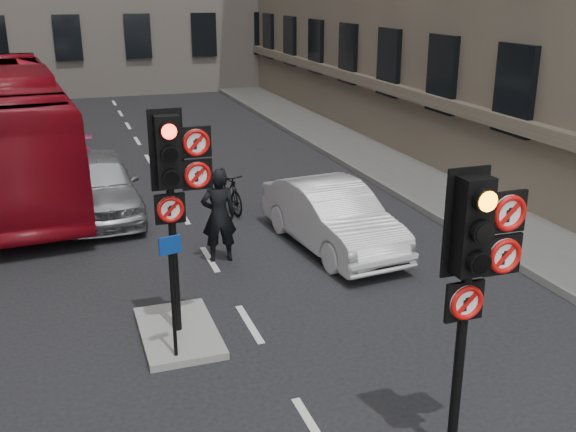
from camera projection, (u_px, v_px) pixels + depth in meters
pavement_right at (419, 177)px, 19.80m from camera, size 3.00×50.00×0.16m
centre_island at (178, 332)px, 10.95m from camera, size 1.20×2.00×0.12m
signal_near at (476, 257)px, 7.38m from camera, size 0.91×0.40×3.58m
signal_far at (175, 175)px, 10.12m from camera, size 0.91×0.40×3.58m
car_silver at (98, 185)px, 16.52m from camera, size 1.94×4.59×1.55m
car_white at (332, 216)px, 14.46m from camera, size 1.93×4.43×1.42m
car_pink at (68, 171)px, 18.38m from camera, size 1.86×4.21×1.20m
bus_red at (7, 128)px, 18.55m from camera, size 3.73×12.26×3.37m
motorcycle at (228, 191)px, 16.89m from camera, size 0.76×1.78×1.04m
motorcyclist at (219, 216)px, 13.67m from camera, size 0.74×0.51×1.96m
info_sign at (172, 280)px, 9.74m from camera, size 0.33×0.13×1.93m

